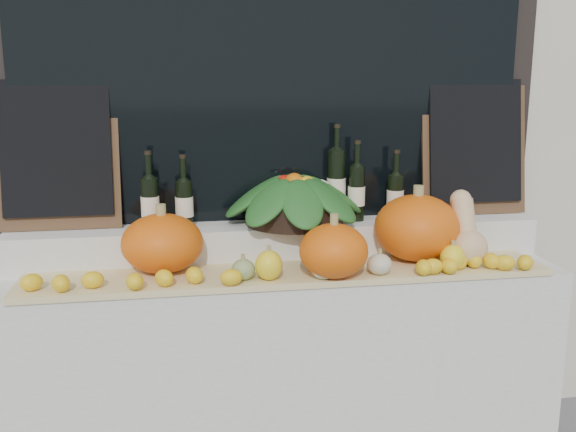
{
  "coord_description": "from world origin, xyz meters",
  "views": [
    {
      "loc": [
        -0.42,
        -1.02,
        1.67
      ],
      "look_at": [
        0.0,
        1.45,
        1.12
      ],
      "focal_mm": 40.0,
      "sensor_mm": 36.0,
      "label": 1
    }
  ],
  "objects": [
    {
      "name": "rear_tier",
      "position": [
        0.0,
        1.68,
        0.96
      ],
      "size": [
        2.3,
        0.25,
        0.16
      ],
      "primitive_type": "cube",
      "color": "silver",
      "rests_on": "display_sill"
    },
    {
      "name": "display_sill",
      "position": [
        0.0,
        1.52,
        0.44
      ],
      "size": [
        2.3,
        0.55,
        0.88
      ],
      "primitive_type": "cube",
      "color": "silver",
      "rests_on": "ground"
    },
    {
      "name": "wine_bottle_tall",
      "position": [
        0.26,
        1.71,
        1.2
      ],
      "size": [
        0.08,
        0.08,
        0.42
      ],
      "color": "black",
      "rests_on": "rear_tier"
    },
    {
      "name": "decorative_gourds",
      "position": [
        0.16,
        1.3,
        0.95
      ],
      "size": [
        0.94,
        0.13,
        0.14
      ],
      "color": "#31601C",
      "rests_on": "straw_bedding"
    },
    {
      "name": "wine_bottle_far_right",
      "position": [
        0.53,
        1.68,
        1.14
      ],
      "size": [
        0.08,
        0.08,
        0.31
      ],
      "color": "black",
      "rests_on": "rear_tier"
    },
    {
      "name": "chalkboard_right",
      "position": [
        0.92,
        1.74,
        1.36
      ],
      "size": [
        0.5,
        0.12,
        0.62
      ],
      "rotation": [
        -0.15,
        0.0,
        0.0
      ],
      "color": "#4C331E",
      "rests_on": "rear_tier"
    },
    {
      "name": "straw_bedding",
      "position": [
        0.0,
        1.4,
        0.89
      ],
      "size": [
        2.1,
        0.32,
        0.02
      ],
      "primitive_type": "cube",
      "color": "tan",
      "rests_on": "display_sill"
    },
    {
      "name": "wine_bottle_near_left",
      "position": [
        -0.41,
        1.68,
        1.14
      ],
      "size": [
        0.08,
        0.08,
        0.31
      ],
      "color": "black",
      "rests_on": "rear_tier"
    },
    {
      "name": "chalkboard_left",
      "position": [
        -0.92,
        1.74,
        1.36
      ],
      "size": [
        0.5,
        0.12,
        0.62
      ],
      "rotation": [
        -0.15,
        0.0,
        0.0
      ],
      "color": "#4C331E",
      "rests_on": "rear_tier"
    },
    {
      "name": "butternut_squash",
      "position": [
        0.74,
        1.39,
        1.02
      ],
      "size": [
        0.16,
        0.22,
        0.3
      ],
      "color": "#D7AE7E",
      "rests_on": "straw_bedding"
    },
    {
      "name": "pumpkin_left",
      "position": [
        -0.5,
        1.48,
        1.02
      ],
      "size": [
        0.37,
        0.37,
        0.23
      ],
      "primitive_type": "ellipsoid",
      "rotation": [
        0.0,
        0.0,
        0.17
      ],
      "color": "#E65E0C",
      "rests_on": "straw_bedding"
    },
    {
      "name": "wine_bottle_far_left",
      "position": [
        -0.55,
        1.65,
        1.15
      ],
      "size": [
        0.08,
        0.08,
        0.33
      ],
      "color": "black",
      "rests_on": "rear_tier"
    },
    {
      "name": "pumpkin_center",
      "position": [
        0.15,
        1.3,
        1.01
      ],
      "size": [
        0.3,
        0.3,
        0.21
      ],
      "primitive_type": "ellipsoid",
      "rotation": [
        0.0,
        0.0,
        -0.12
      ],
      "color": "#E65E0C",
      "rests_on": "straw_bedding"
    },
    {
      "name": "wine_bottle_near_right",
      "position": [
        0.35,
        1.68,
        1.17
      ],
      "size": [
        0.08,
        0.08,
        0.36
      ],
      "color": "black",
      "rests_on": "rear_tier"
    },
    {
      "name": "produce_bowl",
      "position": [
        0.06,
        1.66,
        1.15
      ],
      "size": [
        0.65,
        0.65,
        0.23
      ],
      "color": "black",
      "rests_on": "rear_tier"
    },
    {
      "name": "pumpkin_right",
      "position": [
        0.55,
        1.47,
        1.04
      ],
      "size": [
        0.41,
        0.41,
        0.28
      ],
      "primitive_type": "ellipsoid",
      "rotation": [
        0.0,
        0.0,
        0.15
      ],
      "color": "#E65E0C",
      "rests_on": "straw_bedding"
    },
    {
      "name": "lemon_heap",
      "position": [
        0.0,
        1.29,
        0.94
      ],
      "size": [
        2.2,
        0.16,
        0.06
      ],
      "primitive_type": null,
      "color": "yellow",
      "rests_on": "straw_bedding"
    }
  ]
}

